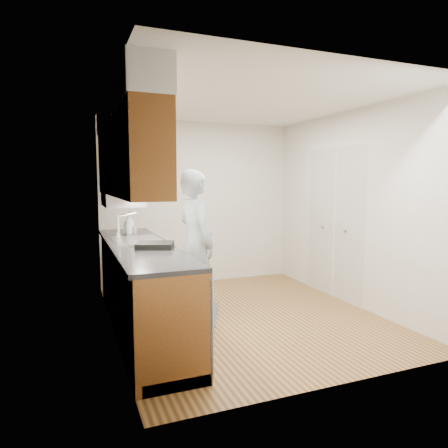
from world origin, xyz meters
name	(u,v)px	position (x,y,z in m)	size (l,w,h in m)	color
floor	(244,316)	(0.00, 0.00, 0.00)	(3.50, 3.50, 0.00)	#A1773D
ceiling	(245,100)	(0.00, 0.00, 2.50)	(3.50, 3.50, 0.00)	white
wall_left	(111,215)	(-1.50, 0.00, 1.25)	(0.02, 3.50, 2.50)	silver
wall_right	(350,208)	(1.50, 0.00, 1.25)	(0.02, 3.50, 2.50)	silver
wall_back	(198,203)	(0.00, 1.75, 1.25)	(3.00, 0.02, 2.50)	silver
counter	(142,285)	(-1.20, 0.00, 0.49)	(0.64, 2.80, 1.30)	brown
upper_cabinets	(125,147)	(-1.33, 0.05, 1.95)	(0.47, 2.80, 1.21)	brown
closet_door	(334,223)	(1.49, 0.30, 1.02)	(0.02, 1.22, 2.05)	white
floor_mat	(196,314)	(-0.52, 0.24, 0.01)	(0.50, 0.86, 0.02)	slate
person	(196,233)	(-0.52, 0.24, 0.99)	(0.69, 0.46, 1.95)	#8A9EA8
soap_bottle_a	(130,223)	(-1.21, 0.71, 1.09)	(0.11, 0.11, 0.29)	silver
soap_bottle_b	(127,226)	(-1.23, 0.83, 1.04)	(0.09, 0.10, 0.21)	silver
steel_can	(135,231)	(-1.16, 0.66, 0.99)	(0.06, 0.06, 0.11)	#A5A5AA
dish_rack	(155,245)	(-1.12, -0.33, 0.97)	(0.35, 0.29, 0.05)	black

